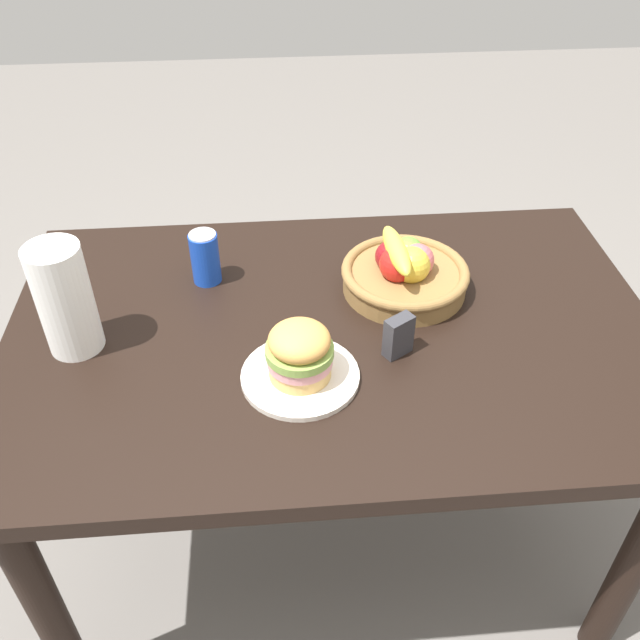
% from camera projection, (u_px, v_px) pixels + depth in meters
% --- Properties ---
extents(ground_plane, '(8.00, 8.00, 0.00)m').
position_uv_depth(ground_plane, '(330.00, 529.00, 1.94)').
color(ground_plane, slate).
extents(dining_table, '(1.40, 0.90, 0.75)m').
position_uv_depth(dining_table, '(332.00, 362.00, 1.53)').
color(dining_table, black).
rests_on(dining_table, ground_plane).
extents(plate, '(0.23, 0.23, 0.01)m').
position_uv_depth(plate, '(300.00, 376.00, 1.34)').
color(plate, silver).
rests_on(plate, dining_table).
extents(sandwich, '(0.13, 0.13, 0.12)m').
position_uv_depth(sandwich, '(300.00, 352.00, 1.30)').
color(sandwich, '#DBAD60').
rests_on(sandwich, plate).
extents(soda_can, '(0.07, 0.07, 0.13)m').
position_uv_depth(soda_can, '(205.00, 258.00, 1.56)').
color(soda_can, blue).
rests_on(soda_can, dining_table).
extents(fruit_basket, '(0.29, 0.29, 0.14)m').
position_uv_depth(fruit_basket, '(404.00, 272.00, 1.54)').
color(fruit_basket, olive).
rests_on(fruit_basket, dining_table).
extents(paper_towel_roll, '(0.11, 0.11, 0.24)m').
position_uv_depth(paper_towel_roll, '(65.00, 299.00, 1.34)').
color(paper_towel_roll, white).
rests_on(paper_towel_roll, dining_table).
extents(napkin_holder, '(0.07, 0.06, 0.09)m').
position_uv_depth(napkin_holder, '(398.00, 336.00, 1.37)').
color(napkin_holder, '#333338').
rests_on(napkin_holder, dining_table).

